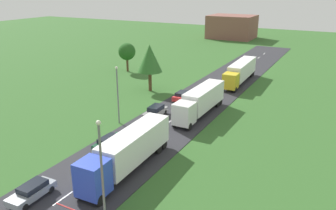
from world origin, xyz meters
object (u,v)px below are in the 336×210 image
object	(u,v)px
truck_lead	(128,150)
tree_birch	(127,52)
distant_building	(232,27)
car_fourth	(182,96)
lamppost_lead	(102,173)
car_third	(155,111)
lamppost_second	(118,92)
car_second	(110,142)
truck_third	(240,71)
truck_second	(200,100)
tree_oak	(150,59)
car_lead	(32,191)

from	to	relation	value
truck_lead	tree_birch	distance (m)	42.07
truck_lead	distant_building	bearing A→B (deg)	101.85
car_fourth	lamppost_lead	world-z (taller)	lamppost_lead
truck_lead	distant_building	world-z (taller)	distant_building
car_third	lamppost_second	world-z (taller)	lamppost_second
car_third	car_second	bearing A→B (deg)	-88.26
lamppost_lead	lamppost_second	size ratio (longest dim) A/B	1.16
truck_third	lamppost_lead	xyz separation A→B (m)	(3.33, -45.72, 2.81)
truck_third	lamppost_second	world-z (taller)	lamppost_second
truck_second	tree_oak	distance (m)	14.64
car_lead	car_third	size ratio (longest dim) A/B	0.97
car_lead	tree_oak	xyz separation A→B (m)	(-7.54, 32.76, 4.94)
lamppost_second	car_second	bearing A→B (deg)	-61.78
car_lead	car_third	world-z (taller)	car_third
truck_second	car_fourth	xyz separation A→B (m)	(-5.00, 4.52, -1.35)
truck_second	tree_birch	xyz separation A→B (m)	(-24.08, 16.90, 2.07)
car_second	lamppost_lead	xyz separation A→B (m)	(8.19, -11.47, 4.22)
car_second	car_fourth	xyz separation A→B (m)	(-0.08, 19.18, 0.04)
tree_birch	lamppost_lead	bearing A→B (deg)	-57.55
car_third	distant_building	world-z (taller)	distant_building
truck_lead	lamppost_second	bearing A→B (deg)	130.02
truck_lead	truck_second	world-z (taller)	truck_lead
distant_building	lamppost_second	bearing A→B (deg)	-82.30
lamppost_lead	distant_building	world-z (taller)	lamppost_lead
truck_second	truck_third	distance (m)	19.60
car_second	car_third	distance (m)	10.87
car_third	distant_building	xyz separation A→B (m)	(-14.38, 78.16, 3.01)
car_lead	tree_birch	xyz separation A→B (m)	(-19.19, 42.80, 3.46)
car_lead	lamppost_lead	xyz separation A→B (m)	(8.17, -0.23, 4.22)
truck_third	lamppost_second	size ratio (longest dim) A/B	1.89
tree_oak	truck_lead	bearing A→B (deg)	-63.75
truck_lead	car_third	world-z (taller)	truck_lead
tree_oak	lamppost_second	bearing A→B (deg)	-75.16
truck_third	tree_oak	xyz separation A→B (m)	(-12.38, -12.74, 3.53)
truck_second	truck_third	world-z (taller)	truck_third
tree_oak	car_third	bearing A→B (deg)	-56.00
lamppost_second	tree_birch	world-z (taller)	lamppost_second
lamppost_lead	car_second	bearing A→B (deg)	125.53
truck_second	lamppost_lead	xyz separation A→B (m)	(3.27, -26.13, 2.83)
truck_second	car_third	bearing A→B (deg)	-144.18
truck_lead	car_fourth	bearing A→B (deg)	101.91
truck_third	lamppost_lead	size ratio (longest dim) A/B	1.63
truck_second	tree_birch	world-z (taller)	tree_birch
truck_third	car_lead	size ratio (longest dim) A/B	3.38
car_fourth	distant_building	bearing A→B (deg)	101.83
distant_building	truck_second	bearing A→B (deg)	-75.22
car_third	tree_birch	world-z (taller)	tree_birch
car_second	truck_third	bearing A→B (deg)	81.91
truck_lead	lamppost_lead	world-z (taller)	lamppost_lead
car_third	truck_second	bearing A→B (deg)	35.82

